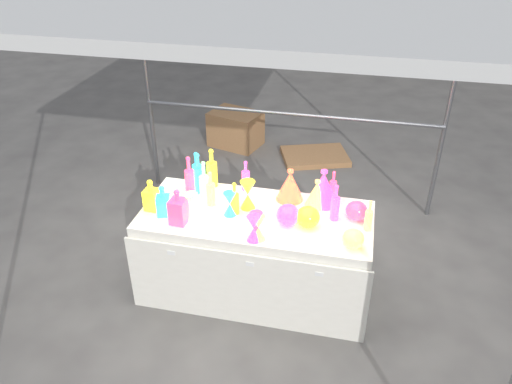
% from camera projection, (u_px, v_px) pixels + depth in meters
% --- Properties ---
extents(ground, '(80.00, 80.00, 0.00)m').
position_uv_depth(ground, '(256.00, 287.00, 4.26)').
color(ground, slate).
rests_on(ground, ground).
extents(display_table, '(1.84, 0.83, 0.75)m').
position_uv_depth(display_table, '(256.00, 253.00, 4.06)').
color(display_table, white).
rests_on(display_table, ground).
extents(cardboard_box_closed, '(0.73, 0.61, 0.46)m').
position_uv_depth(cardboard_box_closed, '(236.00, 129.00, 6.56)').
color(cardboard_box_closed, '#A4744A').
rests_on(cardboard_box_closed, ground).
extents(cardboard_box_flat, '(0.94, 0.80, 0.07)m').
position_uv_depth(cardboard_box_flat, '(315.00, 156.00, 6.30)').
color(cardboard_box_flat, '#A4744A').
rests_on(cardboard_box_flat, ground).
extents(bottle_0, '(0.10, 0.10, 0.34)m').
position_uv_depth(bottle_0, '(212.00, 168.00, 4.17)').
color(bottle_0, '#C04A12').
rests_on(bottle_0, display_table).
extents(bottle_1, '(0.11, 0.11, 0.36)m').
position_uv_depth(bottle_1, '(198.00, 173.00, 4.07)').
color(bottle_1, '#22901A').
rests_on(bottle_1, display_table).
extents(bottle_2, '(0.10, 0.10, 0.35)m').
position_uv_depth(bottle_2, '(189.00, 176.00, 4.03)').
color(bottle_2, '#FF501A').
rests_on(bottle_2, display_table).
extents(bottle_3, '(0.08, 0.08, 0.27)m').
position_uv_depth(bottle_3, '(246.00, 175.00, 4.13)').
color(bottle_3, '#1C63A6').
rests_on(bottle_3, display_table).
extents(bottle_4, '(0.09, 0.09, 0.30)m').
position_uv_depth(bottle_4, '(211.00, 188.00, 3.92)').
color(bottle_4, '#15876D').
rests_on(bottle_4, display_table).
extents(bottle_5, '(0.10, 0.10, 0.37)m').
position_uv_depth(bottle_5, '(204.00, 182.00, 3.93)').
color(bottle_5, '#D52AC5').
rests_on(bottle_5, display_table).
extents(bottle_6, '(0.08, 0.08, 0.27)m').
position_uv_depth(bottle_6, '(234.00, 198.00, 3.82)').
color(bottle_6, '#C04A12').
rests_on(bottle_6, display_table).
extents(bottle_7, '(0.08, 0.08, 0.32)m').
position_uv_depth(bottle_7, '(197.00, 170.00, 4.15)').
color(bottle_7, '#22901A').
rests_on(bottle_7, display_table).
extents(decanter_0, '(0.11, 0.11, 0.26)m').
position_uv_depth(decanter_0, '(151.00, 195.00, 3.87)').
color(decanter_0, '#C04A12').
rests_on(decanter_0, display_table).
extents(decanter_1, '(0.13, 0.13, 0.29)m').
position_uv_depth(decanter_1, '(178.00, 206.00, 3.70)').
color(decanter_1, '#FF501A').
rests_on(decanter_1, display_table).
extents(decanter_2, '(0.12, 0.12, 0.25)m').
position_uv_depth(decanter_2, '(163.00, 201.00, 3.80)').
color(decanter_2, '#22901A').
rests_on(decanter_2, display_table).
extents(hourglass_0, '(0.11, 0.11, 0.20)m').
position_uv_depth(hourglass_0, '(256.00, 224.00, 3.58)').
color(hourglass_0, '#FF501A').
rests_on(hourglass_0, display_table).
extents(hourglass_1, '(0.13, 0.13, 0.20)m').
position_uv_depth(hourglass_1, '(254.00, 229.00, 3.53)').
color(hourglass_1, '#1C63A6').
rests_on(hourglass_1, display_table).
extents(hourglass_2, '(0.13, 0.13, 0.20)m').
position_uv_depth(hourglass_2, '(259.00, 228.00, 3.55)').
color(hourglass_2, '#15876D').
rests_on(hourglass_2, display_table).
extents(hourglass_3, '(0.11, 0.11, 0.21)m').
position_uv_depth(hourglass_3, '(192.00, 206.00, 3.77)').
color(hourglass_3, '#D52AC5').
rests_on(hourglass_3, display_table).
extents(hourglass_4, '(0.14, 0.14, 0.24)m').
position_uv_depth(hourglass_4, '(248.00, 195.00, 3.89)').
color(hourglass_4, '#C04A12').
rests_on(hourglass_4, display_table).
extents(hourglass_5, '(0.12, 0.12, 0.20)m').
position_uv_depth(hourglass_5, '(230.00, 204.00, 3.82)').
color(hourglass_5, '#22901A').
rests_on(hourglass_5, display_table).
extents(globe_0, '(0.19, 0.19, 0.14)m').
position_uv_depth(globe_0, '(308.00, 218.00, 3.70)').
color(globe_0, '#C04A12').
rests_on(globe_0, display_table).
extents(globe_1, '(0.19, 0.19, 0.12)m').
position_uv_depth(globe_1, '(353.00, 240.00, 3.49)').
color(globe_1, '#15876D').
rests_on(globe_1, display_table).
extents(globe_2, '(0.21, 0.21, 0.13)m').
position_uv_depth(globe_2, '(356.00, 212.00, 3.78)').
color(globe_2, '#FF501A').
rests_on(globe_2, display_table).
extents(globe_3, '(0.23, 0.23, 0.14)m').
position_uv_depth(globe_3, '(288.00, 216.00, 3.72)').
color(globe_3, '#1C63A6').
rests_on(globe_3, display_table).
extents(lampshade_0, '(0.24, 0.24, 0.27)m').
position_uv_depth(lampshade_0, '(290.00, 185.00, 4.00)').
color(lampshade_0, gold).
rests_on(lampshade_0, display_table).
extents(lampshade_2, '(0.29, 0.29, 0.29)m').
position_uv_depth(lampshade_2, '(323.00, 187.00, 3.94)').
color(lampshade_2, '#1C63A6').
rests_on(lampshade_2, display_table).
extents(lampshade_3, '(0.22, 0.22, 0.23)m').
position_uv_depth(lampshade_3, '(317.00, 193.00, 3.93)').
color(lampshade_3, '#15876D').
rests_on(lampshade_3, display_table).
extents(bottle_9, '(0.07, 0.07, 0.25)m').
position_uv_depth(bottle_9, '(333.00, 185.00, 4.00)').
color(bottle_9, '#FF501A').
rests_on(bottle_9, display_table).
extents(bottle_10, '(0.08, 0.08, 0.30)m').
position_uv_depth(bottle_10, '(335.00, 202.00, 3.74)').
color(bottle_10, '#1C63A6').
rests_on(bottle_10, display_table).
extents(bottle_11, '(0.07, 0.07, 0.25)m').
position_uv_depth(bottle_11, '(369.00, 215.00, 3.63)').
color(bottle_11, '#15876D').
rests_on(bottle_11, display_table).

